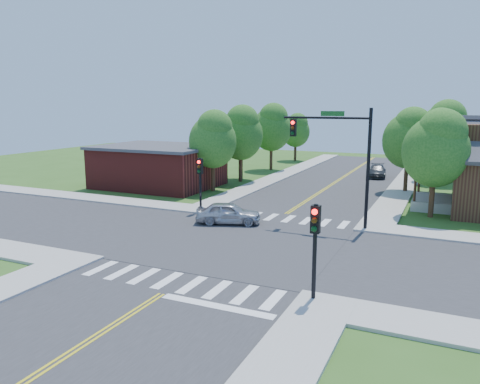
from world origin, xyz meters
The scene contains 25 objects.
ground centered at (0.00, 0.00, 0.00)m, with size 100.00×100.00×0.00m, color #31581B.
road_ns centered at (0.00, 0.00, 0.02)m, with size 10.00×90.00×0.04m, color #2D2D30.
road_ew centered at (0.00, 0.00, 0.03)m, with size 90.00×10.00×0.04m, color #2D2D30.
intersection_patch centered at (0.00, 0.00, 0.00)m, with size 10.20×10.20×0.06m, color #2D2D30.
sidewalk_nw centered at (-15.82, 15.82, 0.07)m, with size 40.00×40.00×0.14m.
crosswalk_north centered at (0.00, 6.20, 0.05)m, with size 8.85×2.00×0.01m.
crosswalk_south centered at (0.00, -6.20, 0.05)m, with size 8.85×2.00×0.01m.
centerline centered at (0.00, 0.00, 0.05)m, with size 0.30×90.00×0.01m.
stop_bar centered at (2.50, -7.60, 0.00)m, with size 4.60×0.45×0.09m, color white.
signal_mast_ne centered at (3.91, 5.59, 4.85)m, with size 5.30×0.42×7.20m.
signal_pole_se centered at (5.60, -5.62, 2.66)m, with size 0.34×0.42×3.80m.
signal_pole_nw centered at (-5.60, 5.58, 2.66)m, with size 0.34×0.42×3.80m.
building_nw centered at (-14.20, 13.20, 1.88)m, with size 10.40×8.40×3.73m.
tree_e_a centered at (9.05, 10.72, 4.69)m, with size 4.21×4.00×7.15m.
tree_e_b centered at (8.73, 18.39, 4.67)m, with size 4.20×3.99×7.14m.
tree_e_c centered at (9.06, 26.37, 5.14)m, with size 4.62×4.39×7.85m.
tree_e_d centered at (9.17, 35.42, 4.73)m, with size 4.25×4.03×7.22m.
tree_w_a centered at (-8.55, 13.13, 4.57)m, with size 4.10×3.90×6.97m.
tree_w_b centered at (-8.93, 19.80, 4.46)m, with size 4.01×3.81×6.82m.
tree_w_c centered at (-8.68, 27.48, 4.94)m, with size 4.44×4.21×7.54m.
tree_w_d centered at (-8.92, 37.06, 4.10)m, with size 3.68×3.50×6.26m.
tree_house centered at (6.63, 19.27, 4.72)m, with size 4.24×4.03×7.21m.
tree_bldg centered at (-8.48, 18.64, 4.82)m, with size 4.33×4.12×7.37m.
car_silver centered at (-2.44, 3.50, 0.68)m, with size 4.32×2.86×1.37m, color #B5B6BC.
car_dgrey centered at (3.10, 26.70, 0.62)m, with size 2.26×4.44×1.23m, color #282B2D.
Camera 1 is at (10.04, -22.00, 7.43)m, focal length 35.00 mm.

